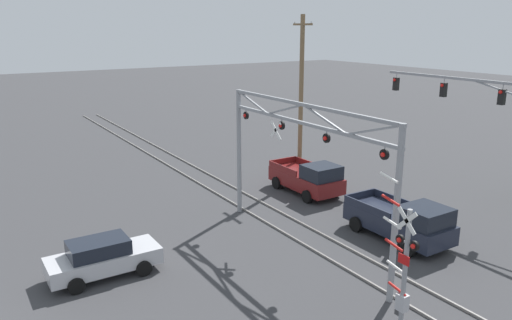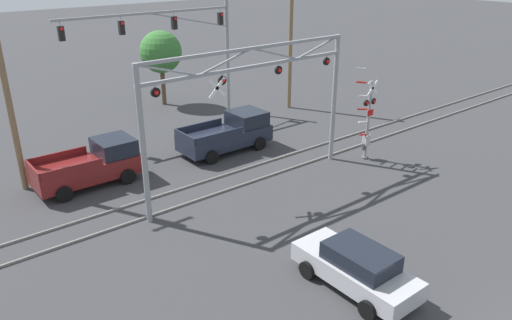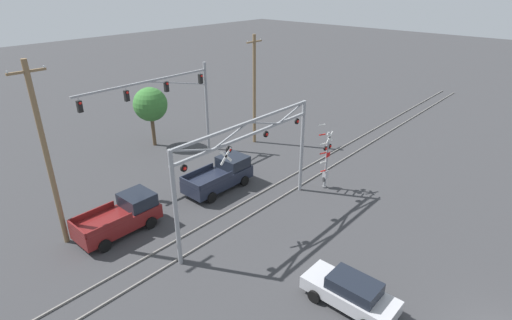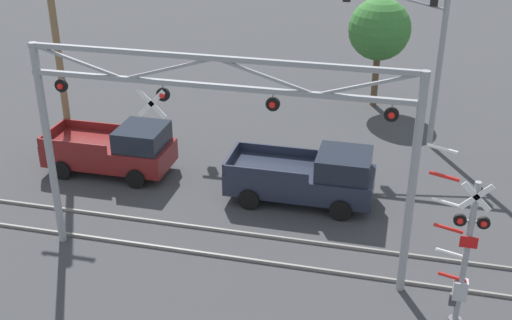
% 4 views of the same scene
% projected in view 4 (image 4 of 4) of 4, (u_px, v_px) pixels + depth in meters
% --- Properties ---
extents(rail_track_near, '(80.00, 0.08, 0.10)m').
position_uv_depth(rail_track_near, '(224.00, 256.00, 19.85)').
color(rail_track_near, gray).
rests_on(rail_track_near, ground_plane).
extents(rail_track_far, '(80.00, 0.08, 0.10)m').
position_uv_depth(rail_track_far, '(236.00, 232.00, 21.11)').
color(rail_track_far, gray).
rests_on(rail_track_far, ground_plane).
extents(crossing_gantry, '(10.95, 0.28, 6.55)m').
position_uv_depth(crossing_gantry, '(217.00, 128.00, 17.67)').
color(crossing_gantry, gray).
rests_on(crossing_gantry, ground_plane).
extents(crossing_signal_mast, '(1.75, 0.35, 5.12)m').
position_uv_depth(crossing_signal_mast, '(462.00, 257.00, 16.31)').
color(crossing_signal_mast, gray).
rests_on(crossing_signal_mast, ground_plane).
extents(traffic_signal_span, '(11.29, 0.39, 7.57)m').
position_uv_depth(traffic_signal_span, '(370.00, 18.00, 25.76)').
color(traffic_signal_span, gray).
rests_on(traffic_signal_span, ground_plane).
extents(pickup_truck_lead, '(5.18, 2.33, 2.01)m').
position_uv_depth(pickup_truck_lead, '(308.00, 177.00, 22.68)').
color(pickup_truck_lead, '#1E2333').
rests_on(pickup_truck_lead, ground_plane).
extents(pickup_truck_following, '(4.87, 2.33, 2.01)m').
position_uv_depth(pickup_truck_following, '(116.00, 149.00, 24.75)').
color(pickup_truck_following, maroon).
rests_on(pickup_truck_following, ground_plane).
extents(utility_pole_left, '(1.80, 0.28, 10.35)m').
position_uv_depth(utility_pole_left, '(54.00, 24.00, 24.69)').
color(utility_pole_left, brown).
rests_on(utility_pole_left, ground_plane).
extents(background_tree_beyond_span, '(2.94, 2.94, 5.27)m').
position_uv_depth(background_tree_beyond_span, '(379.00, 30.00, 30.10)').
color(background_tree_beyond_span, brown).
rests_on(background_tree_beyond_span, ground_plane).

